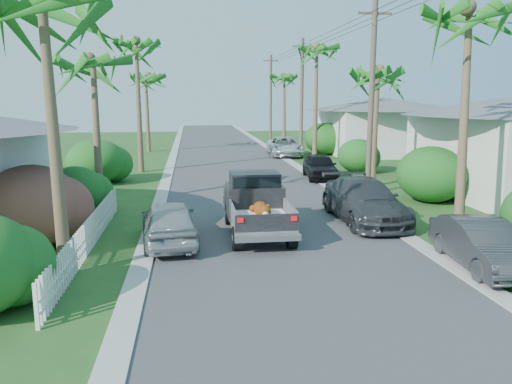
{
  "coord_description": "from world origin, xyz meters",
  "views": [
    {
      "loc": [
        -2.83,
        -9.88,
        4.63
      ],
      "look_at": [
        -0.64,
        6.99,
        1.4
      ],
      "focal_mm": 35.0,
      "sensor_mm": 36.0,
      "label": 1
    }
  ],
  "objects": [
    {
      "name": "palm_r_a",
      "position": [
        6.3,
        6.0,
        7.42
      ],
      "size": [
        4.4,
        4.4,
        8.7
      ],
      "color": "brown",
      "rests_on": "ground"
    },
    {
      "name": "curb_right",
      "position": [
        4.3,
        25.0,
        0.03
      ],
      "size": [
        0.6,
        100.0,
        0.06
      ],
      "primitive_type": "cube",
      "color": "#A5A39E",
      "rests_on": "ground"
    },
    {
      "name": "parked_car_rn",
      "position": [
        5.0,
        2.35,
        0.67
      ],
      "size": [
        1.75,
        4.16,
        1.34
      ],
      "primitive_type": "imported",
      "rotation": [
        0.0,
        0.0,
        -0.08
      ],
      "color": "#2C2F30",
      "rests_on": "ground"
    },
    {
      "name": "utility_pole_c",
      "position": [
        5.6,
        28.0,
        4.6
      ],
      "size": [
        1.6,
        0.26,
        9.0
      ],
      "color": "brown",
      "rests_on": "ground"
    },
    {
      "name": "house_right_far",
      "position": [
        13.0,
        30.0,
        2.12
      ],
      "size": [
        9.0,
        8.0,
        4.6
      ],
      "color": "silver",
      "rests_on": "ground"
    },
    {
      "name": "palm_r_b",
      "position": [
        6.6,
        15.0,
        5.95
      ],
      "size": [
        4.4,
        4.4,
        7.2
      ],
      "color": "brown",
      "rests_on": "ground"
    },
    {
      "name": "curb_left",
      "position": [
        -4.3,
        25.0,
        0.03
      ],
      "size": [
        0.6,
        100.0,
        0.06
      ],
      "primitive_type": "cube",
      "color": "#A5A39E",
      "rests_on": "ground"
    },
    {
      "name": "pickup_truck",
      "position": [
        -0.66,
        7.01,
        1.01
      ],
      "size": [
        1.98,
        5.12,
        2.06
      ],
      "color": "black",
      "rests_on": "ground"
    },
    {
      "name": "picket_fence",
      "position": [
        -6.0,
        5.5,
        0.5
      ],
      "size": [
        0.1,
        11.0,
        1.0
      ],
      "primitive_type": "cube",
      "color": "white",
      "rests_on": "ground"
    },
    {
      "name": "shrub_r_b",
      "position": [
        7.8,
        11.0,
        1.25
      ],
      "size": [
        3.0,
        3.3,
        2.5
      ],
      "primitive_type": "ellipsoid",
      "color": "#164E1D",
      "rests_on": "ground"
    },
    {
      "name": "palm_l_b",
      "position": [
        -6.8,
        12.0,
        6.15
      ],
      "size": [
        4.4,
        4.4,
        7.4
      ],
      "color": "brown",
      "rests_on": "ground"
    },
    {
      "name": "palm_r_d",
      "position": [
        6.5,
        40.0,
        6.74
      ],
      "size": [
        4.4,
        4.4,
        8.0
      ],
      "color": "brown",
      "rests_on": "ground"
    },
    {
      "name": "parked_car_rf",
      "position": [
        4.51,
        17.92,
        0.71
      ],
      "size": [
        2.04,
        4.32,
        1.43
      ],
      "primitive_type": "imported",
      "rotation": [
        0.0,
        0.0,
        -0.09
      ],
      "color": "black",
      "rests_on": "ground"
    },
    {
      "name": "road",
      "position": [
        0.0,
        25.0,
        0.01
      ],
      "size": [
        8.0,
        100.0,
        0.02
      ],
      "primitive_type": "cube",
      "color": "#38383A",
      "rests_on": "ground"
    },
    {
      "name": "parked_car_ln",
      "position": [
        -3.6,
        5.79,
        0.71
      ],
      "size": [
        2.09,
        4.31,
        1.42
      ],
      "primitive_type": "imported",
      "rotation": [
        0.0,
        0.0,
        3.24
      ],
      "color": "#A5A8AC",
      "rests_on": "ground"
    },
    {
      "name": "shrub_l_b",
      "position": [
        -7.8,
        6.0,
        1.3
      ],
      "size": [
        3.0,
        3.3,
        2.6
      ],
      "primitive_type": "ellipsoid",
      "color": "#B21940",
      "rests_on": "ground"
    },
    {
      "name": "palm_r_c",
      "position": [
        6.2,
        26.0,
        8.11
      ],
      "size": [
        4.4,
        4.4,
        9.4
      ],
      "color": "brown",
      "rests_on": "ground"
    },
    {
      "name": "parked_car_rd",
      "position": [
        4.62,
        29.47,
        0.75
      ],
      "size": [
        2.78,
        5.54,
        1.51
      ],
      "primitive_type": "imported",
      "rotation": [
        0.0,
        0.0,
        -0.05
      ],
      "color": "silver",
      "rests_on": "ground"
    },
    {
      "name": "palm_l_d",
      "position": [
        -6.5,
        34.0,
        6.44
      ],
      "size": [
        4.4,
        4.4,
        7.7
      ],
      "color": "brown",
      "rests_on": "ground"
    },
    {
      "name": "palm_l_c",
      "position": [
        -6.0,
        22.0,
        7.91
      ],
      "size": [
        4.4,
        4.4,
        9.2
      ],
      "color": "brown",
      "rests_on": "ground"
    },
    {
      "name": "utility_pole_b",
      "position": [
        5.6,
        13.0,
        4.6
      ],
      "size": [
        1.6,
        0.26,
        9.0
      ],
      "color": "brown",
      "rests_on": "ground"
    },
    {
      "name": "shrub_l_d",
      "position": [
        -8.0,
        18.0,
        1.2
      ],
      "size": [
        3.2,
        3.52,
        2.4
      ],
      "primitive_type": "ellipsoid",
      "color": "#164E1D",
      "rests_on": "ground"
    },
    {
      "name": "ground",
      "position": [
        0.0,
        0.0,
        0.0
      ],
      "size": [
        120.0,
        120.0,
        0.0
      ],
      "primitive_type": "plane",
      "color": "#244D1C",
      "rests_on": "ground"
    },
    {
      "name": "parked_car_rm",
      "position": [
        3.6,
        7.87,
        0.78
      ],
      "size": [
        2.26,
        5.41,
        1.56
      ],
      "primitive_type": "imported",
      "rotation": [
        0.0,
        0.0,
        0.01
      ],
      "color": "#323438",
      "rests_on": "ground"
    },
    {
      "name": "shrub_l_c",
      "position": [
        -7.4,
        10.0,
        1.0
      ],
      "size": [
        2.4,
        2.64,
        2.0
      ],
      "primitive_type": "ellipsoid",
      "color": "#164E1D",
      "rests_on": "ground"
    },
    {
      "name": "shrub_r_c",
      "position": [
        7.5,
        20.0,
        1.05
      ],
      "size": [
        2.6,
        2.86,
        2.1
      ],
      "primitive_type": "ellipsoid",
      "color": "#164E1D",
      "rests_on": "ground"
    },
    {
      "name": "utility_pole_d",
      "position": [
        5.6,
        43.0,
        4.6
      ],
      "size": [
        1.6,
        0.26,
        9.0
      ],
      "color": "brown",
      "rests_on": "ground"
    },
    {
      "name": "shrub_r_d",
      "position": [
        8.0,
        30.0,
        1.3
      ],
      "size": [
        3.2,
        3.52,
        2.6
      ],
      "primitive_type": "ellipsoid",
      "color": "#164E1D",
      "rests_on": "ground"
    }
  ]
}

